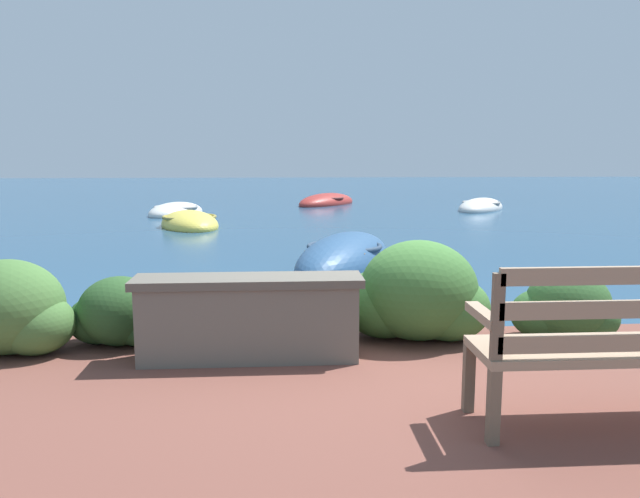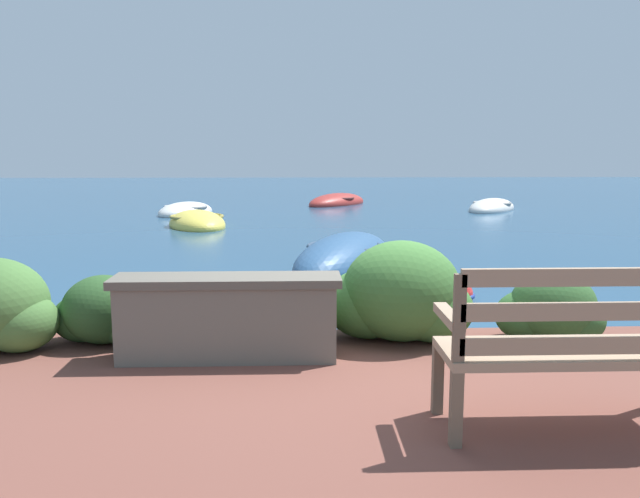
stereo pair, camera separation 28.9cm
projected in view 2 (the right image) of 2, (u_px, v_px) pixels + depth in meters
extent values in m
plane|color=navy|center=(350.00, 354.00, 5.36)|extent=(80.00, 80.00, 0.00)
cube|color=brown|center=(438.00, 379.00, 3.58)|extent=(0.06, 0.06, 0.40)
cube|color=brown|center=(456.00, 409.00, 3.17)|extent=(0.06, 0.06, 0.40)
cube|color=gray|center=(563.00, 352.00, 3.36)|extent=(1.32, 0.48, 0.05)
cube|color=gray|center=(582.00, 345.00, 3.14)|extent=(1.25, 0.04, 0.09)
cube|color=gray|center=(584.00, 311.00, 3.11)|extent=(1.25, 0.04, 0.09)
cube|color=gray|center=(586.00, 277.00, 3.09)|extent=(1.25, 0.04, 0.09)
cube|color=brown|center=(459.00, 318.00, 3.10)|extent=(0.06, 0.04, 0.45)
cube|color=gray|center=(449.00, 316.00, 3.31)|extent=(0.07, 0.43, 0.05)
cube|color=#666056|center=(228.00, 322.00, 4.53)|extent=(1.56, 0.35, 0.55)
cube|color=#565249|center=(227.00, 280.00, 4.48)|extent=(1.64, 0.39, 0.06)
ellipsoid|color=#426B33|center=(19.00, 322.00, 4.70)|extent=(0.59, 0.53, 0.46)
ellipsoid|color=#284C23|center=(103.00, 309.00, 4.91)|extent=(0.64, 0.58, 0.54)
ellipsoid|color=#284C23|center=(83.00, 318.00, 4.96)|extent=(0.48, 0.43, 0.38)
ellipsoid|color=#284C23|center=(123.00, 322.00, 4.89)|extent=(0.45, 0.40, 0.35)
ellipsoid|color=#38662D|center=(286.00, 309.00, 4.97)|extent=(0.61, 0.55, 0.52)
ellipsoid|color=#38662D|center=(266.00, 317.00, 5.02)|extent=(0.46, 0.41, 0.36)
ellipsoid|color=#38662D|center=(305.00, 321.00, 4.96)|extent=(0.43, 0.38, 0.33)
ellipsoid|color=#38662D|center=(401.00, 291.00, 4.97)|extent=(0.95, 0.85, 0.80)
ellipsoid|color=#38662D|center=(368.00, 303.00, 5.05)|extent=(0.71, 0.64, 0.57)
ellipsoid|color=#38662D|center=(432.00, 309.00, 4.96)|extent=(0.66, 0.60, 0.52)
ellipsoid|color=#2D5628|center=(553.00, 306.00, 4.93)|extent=(0.68, 0.61, 0.58)
ellipsoid|color=#2D5628|center=(527.00, 315.00, 4.99)|extent=(0.51, 0.46, 0.41)
ellipsoid|color=#2D5628|center=(575.00, 320.00, 4.92)|extent=(0.47, 0.43, 0.37)
ellipsoid|color=#2D517A|center=(344.00, 262.00, 9.54)|extent=(2.26, 3.29, 0.86)
torus|color=#2D4157|center=(344.00, 246.00, 9.51)|extent=(1.52, 1.52, 0.07)
cube|color=#846647|center=(334.00, 253.00, 9.09)|extent=(0.89, 0.47, 0.04)
cube|color=#846647|center=(352.00, 245.00, 9.87)|extent=(0.89, 0.47, 0.04)
ellipsoid|color=#DBC64C|center=(197.00, 224.00, 14.72)|extent=(1.97, 2.67, 0.67)
torus|color=olive|center=(197.00, 216.00, 14.70)|extent=(1.61, 1.61, 0.07)
cube|color=#846647|center=(194.00, 216.00, 15.03)|extent=(0.99, 0.44, 0.04)
cube|color=#846647|center=(199.00, 219.00, 14.42)|extent=(0.99, 0.44, 0.04)
ellipsoid|color=silver|center=(186.00, 213.00, 17.71)|extent=(1.88, 2.51, 0.61)
torus|color=gray|center=(186.00, 207.00, 17.68)|extent=(1.56, 1.56, 0.07)
cube|color=#846647|center=(180.00, 209.00, 17.37)|extent=(0.96, 0.43, 0.04)
cube|color=#846647|center=(190.00, 207.00, 17.95)|extent=(0.96, 0.43, 0.04)
ellipsoid|color=silver|center=(492.00, 209.00, 18.99)|extent=(2.47, 2.96, 0.62)
torus|color=gray|center=(492.00, 203.00, 18.96)|extent=(1.59, 1.59, 0.07)
cube|color=#846647|center=(488.00, 205.00, 18.61)|extent=(0.83, 0.59, 0.04)
cube|color=#846647|center=(495.00, 203.00, 19.26)|extent=(0.83, 0.59, 0.04)
ellipsoid|color=#9E2D28|center=(337.00, 203.00, 21.07)|extent=(2.64, 3.00, 0.66)
torus|color=brown|center=(337.00, 198.00, 21.04)|extent=(1.63, 1.63, 0.07)
cube|color=#846647|center=(344.00, 198.00, 21.40)|extent=(0.81, 0.65, 0.04)
cube|color=#846647|center=(331.00, 199.00, 20.75)|extent=(0.81, 0.65, 0.04)
sphere|color=red|center=(454.00, 295.00, 7.25)|extent=(0.43, 0.43, 0.43)
torus|color=navy|center=(454.00, 295.00, 7.25)|extent=(0.47, 0.47, 0.05)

